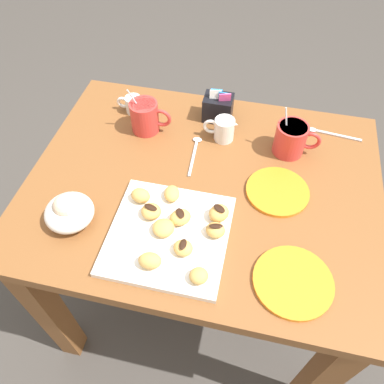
{
  "coord_description": "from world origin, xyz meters",
  "views": [
    {
      "loc": [
        0.12,
        -0.67,
        1.53
      ],
      "look_at": [
        -0.02,
        -0.06,
        0.75
      ],
      "focal_mm": 35.39,
      "sensor_mm": 36.0,
      "label": 1
    }
  ],
  "objects_px": {
    "beignet_9": "(199,276)",
    "dining_table": "(202,211)",
    "pastry_plate_square": "(169,235)",
    "beignet_4": "(151,211)",
    "beignet_2": "(215,230)",
    "cream_pitcher_white": "(224,128)",
    "ice_cream_bowl": "(69,211)",
    "beignet_0": "(141,196)",
    "beignet_8": "(150,261)",
    "beignet_3": "(182,248)",
    "saucer_orange_right": "(293,282)",
    "sugar_caddy": "(218,107)",
    "beignet_7": "(219,213)",
    "coffee_mug_red_right": "(291,138)",
    "coffee_mug_red_left": "(145,116)",
    "beignet_6": "(180,217)",
    "saucer_orange_left": "(277,191)",
    "chocolate_sauce_pitcher": "(133,104)",
    "beignet_1": "(172,194)",
    "beignet_5": "(163,228)"
  },
  "relations": [
    {
      "from": "saucer_orange_right",
      "to": "beignet_2",
      "type": "relative_size",
      "value": 3.87
    },
    {
      "from": "beignet_1",
      "to": "beignet_9",
      "type": "height_order",
      "value": "beignet_9"
    },
    {
      "from": "coffee_mug_red_right",
      "to": "saucer_orange_right",
      "type": "xyz_separation_m",
      "value": [
        0.04,
        -0.43,
        -0.05
      ]
    },
    {
      "from": "ice_cream_bowl",
      "to": "beignet_4",
      "type": "distance_m",
      "value": 0.2
    },
    {
      "from": "beignet_7",
      "to": "cream_pitcher_white",
      "type": "bearing_deg",
      "value": 97.62
    },
    {
      "from": "sugar_caddy",
      "to": "beignet_7",
      "type": "distance_m",
      "value": 0.4
    },
    {
      "from": "beignet_7",
      "to": "beignet_5",
      "type": "bearing_deg",
      "value": -149.92
    },
    {
      "from": "beignet_8",
      "to": "ice_cream_bowl",
      "type": "bearing_deg",
      "value": 160.1
    },
    {
      "from": "cream_pitcher_white",
      "to": "beignet_1",
      "type": "distance_m",
      "value": 0.28
    },
    {
      "from": "cream_pitcher_white",
      "to": "beignet_9",
      "type": "xyz_separation_m",
      "value": [
        0.03,
        -0.48,
        -0.01
      ]
    },
    {
      "from": "sugar_caddy",
      "to": "ice_cream_bowl",
      "type": "relative_size",
      "value": 0.86
    },
    {
      "from": "coffee_mug_red_right",
      "to": "cream_pitcher_white",
      "type": "xyz_separation_m",
      "value": [
        -0.2,
        0.01,
        -0.01
      ]
    },
    {
      "from": "beignet_7",
      "to": "beignet_6",
      "type": "bearing_deg",
      "value": -160.25
    },
    {
      "from": "beignet_9",
      "to": "coffee_mug_red_right",
      "type": "bearing_deg",
      "value": 70.03
    },
    {
      "from": "coffee_mug_red_left",
      "to": "cream_pitcher_white",
      "type": "bearing_deg",
      "value": 2.75
    },
    {
      "from": "beignet_2",
      "to": "beignet_4",
      "type": "height_order",
      "value": "same"
    },
    {
      "from": "saucer_orange_left",
      "to": "beignet_4",
      "type": "height_order",
      "value": "beignet_4"
    },
    {
      "from": "ice_cream_bowl",
      "to": "beignet_5",
      "type": "bearing_deg",
      "value": 2.18
    },
    {
      "from": "saucer_orange_right",
      "to": "beignet_4",
      "type": "height_order",
      "value": "beignet_4"
    },
    {
      "from": "coffee_mug_red_right",
      "to": "beignet_9",
      "type": "height_order",
      "value": "coffee_mug_red_right"
    },
    {
      "from": "sugar_caddy",
      "to": "beignet_2",
      "type": "bearing_deg",
      "value": -80.42
    },
    {
      "from": "chocolate_sauce_pitcher",
      "to": "beignet_7",
      "type": "xyz_separation_m",
      "value": [
        0.35,
        -0.37,
        0.0
      ]
    },
    {
      "from": "beignet_0",
      "to": "beignet_9",
      "type": "height_order",
      "value": "beignet_0"
    },
    {
      "from": "beignet_5",
      "to": "beignet_6",
      "type": "distance_m",
      "value": 0.05
    },
    {
      "from": "beignet_2",
      "to": "beignet_9",
      "type": "xyz_separation_m",
      "value": [
        -0.01,
        -0.13,
        -0.0
      ]
    },
    {
      "from": "beignet_2",
      "to": "beignet_9",
      "type": "bearing_deg",
      "value": -96.42
    },
    {
      "from": "coffee_mug_red_right",
      "to": "beignet_4",
      "type": "bearing_deg",
      "value": -134.94
    },
    {
      "from": "saucer_orange_right",
      "to": "beignet_2",
      "type": "bearing_deg",
      "value": 157.62
    },
    {
      "from": "chocolate_sauce_pitcher",
      "to": "ice_cream_bowl",
      "type": "bearing_deg",
      "value": -92.21
    },
    {
      "from": "cream_pitcher_white",
      "to": "beignet_9",
      "type": "height_order",
      "value": "cream_pitcher_white"
    },
    {
      "from": "dining_table",
      "to": "ice_cream_bowl",
      "type": "distance_m",
      "value": 0.4
    },
    {
      "from": "chocolate_sauce_pitcher",
      "to": "beignet_0",
      "type": "distance_m",
      "value": 0.38
    },
    {
      "from": "beignet_0",
      "to": "beignet_3",
      "type": "xyz_separation_m",
      "value": [
        0.14,
        -0.13,
        -0.0
      ]
    },
    {
      "from": "ice_cream_bowl",
      "to": "chocolate_sauce_pitcher",
      "type": "bearing_deg",
      "value": 87.79
    },
    {
      "from": "ice_cream_bowl",
      "to": "beignet_0",
      "type": "relative_size",
      "value": 2.38
    },
    {
      "from": "dining_table",
      "to": "beignet_2",
      "type": "bearing_deg",
      "value": -69.21
    },
    {
      "from": "dining_table",
      "to": "saucer_orange_right",
      "type": "bearing_deg",
      "value": -43.98
    },
    {
      "from": "dining_table",
      "to": "saucer_orange_right",
      "type": "relative_size",
      "value": 5.3
    },
    {
      "from": "coffee_mug_red_right",
      "to": "ice_cream_bowl",
      "type": "distance_m",
      "value": 0.64
    },
    {
      "from": "saucer_orange_right",
      "to": "beignet_1",
      "type": "distance_m",
      "value": 0.37
    },
    {
      "from": "pastry_plate_square",
      "to": "beignet_8",
      "type": "height_order",
      "value": "beignet_8"
    },
    {
      "from": "beignet_7",
      "to": "saucer_orange_left",
      "type": "bearing_deg",
      "value": 42.28
    },
    {
      "from": "sugar_caddy",
      "to": "saucer_orange_right",
      "type": "xyz_separation_m",
      "value": [
        0.27,
        -0.53,
        -0.04
      ]
    },
    {
      "from": "ice_cream_bowl",
      "to": "beignet_6",
      "type": "relative_size",
      "value": 2.28
    },
    {
      "from": "beignet_9",
      "to": "dining_table",
      "type": "bearing_deg",
      "value": 99.66
    },
    {
      "from": "beignet_6",
      "to": "beignet_3",
      "type": "bearing_deg",
      "value": -73.85
    },
    {
      "from": "pastry_plate_square",
      "to": "beignet_4",
      "type": "relative_size",
      "value": 5.72
    },
    {
      "from": "coffee_mug_red_right",
      "to": "cream_pitcher_white",
      "type": "distance_m",
      "value": 0.2
    },
    {
      "from": "beignet_4",
      "to": "beignet_5",
      "type": "bearing_deg",
      "value": -43.38
    },
    {
      "from": "beignet_0",
      "to": "beignet_8",
      "type": "bearing_deg",
      "value": -66.06
    }
  ]
}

